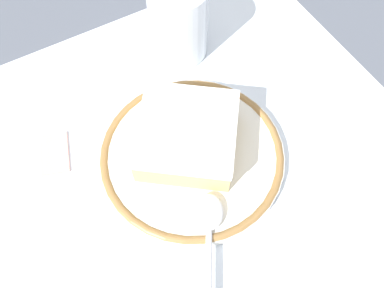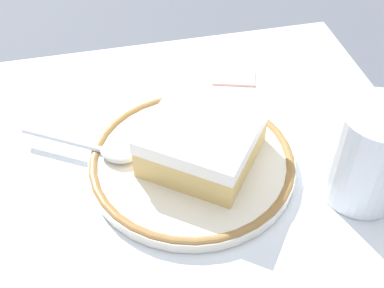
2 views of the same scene
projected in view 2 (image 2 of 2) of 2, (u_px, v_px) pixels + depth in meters
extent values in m
plane|color=#4C515B|center=(205.00, 177.00, 0.48)|extent=(2.40, 2.40, 0.00)
cube|color=silver|center=(205.00, 176.00, 0.48)|extent=(0.46, 0.44, 0.00)
cylinder|color=silver|center=(192.00, 163.00, 0.48)|extent=(0.19, 0.19, 0.01)
torus|color=olive|center=(192.00, 161.00, 0.48)|extent=(0.19, 0.19, 0.01)
cube|color=#DBB76B|center=(204.00, 146.00, 0.47)|extent=(0.13, 0.13, 0.03)
cube|color=white|center=(204.00, 129.00, 0.46)|extent=(0.14, 0.13, 0.01)
ellipsoid|color=silver|center=(119.00, 152.00, 0.48)|extent=(0.04, 0.05, 0.01)
cylinder|color=silver|center=(62.00, 140.00, 0.49)|extent=(0.05, 0.08, 0.01)
cylinder|color=silver|center=(371.00, 155.00, 0.43)|extent=(0.07, 0.07, 0.09)
cylinder|color=#B7722D|center=(364.00, 173.00, 0.45)|extent=(0.06, 0.06, 0.05)
cube|color=#E5998C|center=(234.00, 75.00, 0.59)|extent=(0.04, 0.06, 0.01)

